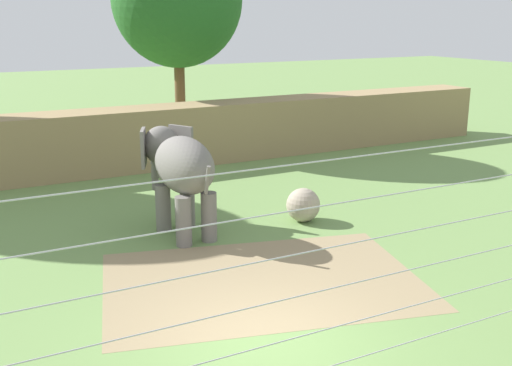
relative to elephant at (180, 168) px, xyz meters
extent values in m
plane|color=#6B8E4C|center=(-0.78, -6.00, -1.78)|extent=(120.00, 120.00, 0.00)
cube|color=#937F5B|center=(0.41, -3.74, -1.78)|extent=(7.73, 6.23, 0.01)
cube|color=#997F56|center=(-0.78, 7.52, -0.64)|extent=(36.00, 1.80, 2.28)
cylinder|color=slate|center=(-0.37, 0.36, -1.14)|extent=(0.40, 0.40, 1.28)
cylinder|color=slate|center=(0.33, 0.39, -1.14)|extent=(0.40, 0.40, 1.28)
cylinder|color=slate|center=(-0.30, -0.95, -1.14)|extent=(0.40, 0.40, 1.28)
cylinder|color=slate|center=(0.40, -0.91, -1.14)|extent=(0.40, 0.40, 1.28)
ellipsoid|color=slate|center=(0.01, -0.28, 0.12)|extent=(1.40, 2.44, 1.46)
ellipsoid|color=slate|center=(-0.06, 1.21, 0.38)|extent=(1.05, 0.95, 1.06)
cube|color=slate|center=(-0.60, 1.09, 0.38)|extent=(0.39, 0.80, 1.01)
cube|color=slate|center=(0.49, 1.15, 0.38)|extent=(0.47, 0.77, 1.01)
cylinder|color=slate|center=(-0.08, 1.60, 0.00)|extent=(0.31, 0.46, 0.57)
cylinder|color=slate|center=(-0.09, 1.71, -0.40)|extent=(0.26, 0.34, 0.54)
cylinder|color=slate|center=(-0.09, 1.78, -0.78)|extent=(0.20, 0.20, 0.50)
cylinder|color=slate|center=(0.08, -1.60, 0.03)|extent=(0.11, 0.28, 0.73)
sphere|color=tan|center=(3.35, -0.70, -1.30)|extent=(0.95, 0.95, 0.95)
cylinder|color=#B7B7BC|center=(-0.78, -8.22, -1.07)|extent=(11.36, 0.02, 0.02)
cylinder|color=#B7B7BC|center=(-0.78, -8.22, -0.46)|extent=(11.36, 0.02, 0.02)
cylinder|color=#B7B7BC|center=(-0.78, -8.22, 0.15)|extent=(11.36, 0.02, 0.02)
cylinder|color=#B7B7BC|center=(-0.78, -8.22, 0.76)|extent=(11.36, 0.02, 0.02)
cylinder|color=#B7B7BC|center=(-0.78, -8.22, 1.37)|extent=(11.36, 0.02, 0.02)
cylinder|color=#B7B7BC|center=(-0.78, -8.22, 1.98)|extent=(11.36, 0.02, 0.02)
cylinder|color=brown|center=(3.96, 10.18, 0.22)|extent=(0.44, 0.44, 3.99)
camera|label=1|loc=(-5.55, -14.73, 3.79)|focal=43.61mm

